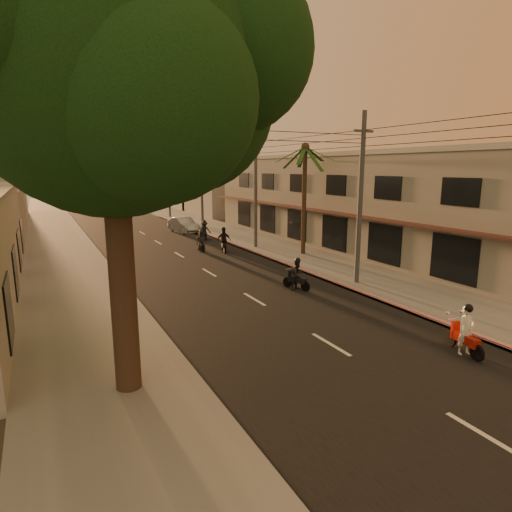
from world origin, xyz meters
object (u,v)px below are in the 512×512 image
object	(u,v)px
palm_tree	(305,154)
scooter_mid_a	(297,275)
scooter_red	(466,332)
scooter_far_b	(205,231)
scooter_mid_b	(224,241)
parked_car	(184,225)
scooter_far_a	(201,242)
broadleaf_tree	(124,73)

from	to	relation	value
palm_tree	scooter_mid_a	world-z (taller)	palm_tree
scooter_red	scooter_far_b	size ratio (longest dim) A/B	1.02
scooter_mid_a	scooter_mid_b	size ratio (longest dim) A/B	0.89
scooter_mid_a	scooter_far_b	world-z (taller)	scooter_far_b
scooter_mid_a	scooter_mid_b	bearing A→B (deg)	68.23
scooter_far_b	parked_car	distance (m)	4.92
scooter_far_a	scooter_far_b	xyz separation A→B (m)	(2.14, 5.07, 0.05)
scooter_mid_a	parked_car	bearing A→B (deg)	68.49
broadleaf_tree	scooter_red	size ratio (longest dim) A/B	6.78
parked_car	scooter_red	bearing A→B (deg)	-97.74
scooter_far_b	broadleaf_tree	bearing A→B (deg)	-102.25
broadleaf_tree	scooter_far_b	xyz separation A→B (m)	(10.68, 23.55, -7.68)
broadleaf_tree	scooter_mid_a	distance (m)	13.71
broadleaf_tree	parked_car	world-z (taller)	broadleaf_tree
scooter_far_a	parked_car	size ratio (longest dim) A/B	0.37
broadleaf_tree	parked_car	xyz separation A→B (m)	(10.35, 28.46, -7.74)
palm_tree	scooter_red	xyz separation A→B (m)	(-4.46, -16.66, -6.37)
scooter_far_a	scooter_red	bearing A→B (deg)	-79.48
parked_car	palm_tree	bearing A→B (deg)	-81.10
palm_tree	parked_car	world-z (taller)	palm_tree
broadleaf_tree	scooter_far_b	distance (m)	26.97
scooter_mid_a	scooter_far_b	size ratio (longest dim) A/B	0.97
broadleaf_tree	palm_tree	size ratio (longest dim) A/B	1.48
broadleaf_tree	scooter_red	distance (m)	13.04
scooter_mid_a	scooter_mid_b	xyz separation A→B (m)	(0.54, 11.01, 0.09)
scooter_red	scooter_far_b	xyz separation A→B (m)	(0.53, 26.35, 0.01)
scooter_mid_a	scooter_mid_b	distance (m)	11.02
scooter_mid_b	scooter_far_b	size ratio (longest dim) A/B	1.09
scooter_far_a	parked_car	world-z (taller)	scooter_far_a
scooter_red	palm_tree	bearing A→B (deg)	85.85
scooter_far_a	scooter_far_b	distance (m)	5.51
scooter_mid_b	parked_car	world-z (taller)	scooter_mid_b
scooter_far_a	scooter_far_b	size ratio (longest dim) A/B	0.97
scooter_far_b	scooter_red	bearing A→B (deg)	-79.01
scooter_red	scooter_far_a	bearing A→B (deg)	105.16
scooter_red	scooter_far_a	xyz separation A→B (m)	(-1.61, 21.27, -0.03)
broadleaf_tree	scooter_red	bearing A→B (deg)	-15.44
scooter_far_b	parked_car	bearing A→B (deg)	106.05
palm_tree	scooter_red	size ratio (longest dim) A/B	4.60
scooter_mid_a	scooter_far_b	bearing A→B (deg)	66.65
parked_car	scooter_far_b	bearing A→B (deg)	-93.48
scooter_red	scooter_mid_b	world-z (taller)	scooter_mid_b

